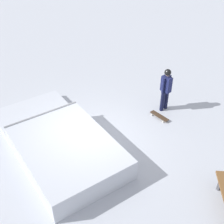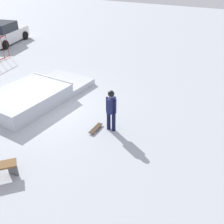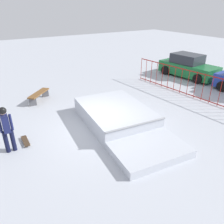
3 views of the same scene
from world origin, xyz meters
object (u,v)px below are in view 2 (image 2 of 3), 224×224
(skater, at_px, (111,108))
(skateboard, at_px, (96,128))
(skate_ramp, at_px, (34,95))
(parked_car_white, at_px, (4,34))

(skater, xyz_separation_m, skateboard, (-0.28, 0.54, -0.93))
(skate_ramp, bearing_deg, parked_car_white, 57.79)
(skateboard, bearing_deg, parked_car_white, 59.54)
(skateboard, height_order, parked_car_white, parked_car_white)
(skater, height_order, skateboard, skater)
(parked_car_white, bearing_deg, skate_ramp, -138.66)
(skate_ramp, height_order, parked_car_white, parked_car_white)
(skate_ramp, distance_m, skateboard, 3.88)
(skater, height_order, parked_car_white, skater)
(skater, bearing_deg, skateboard, 118.20)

